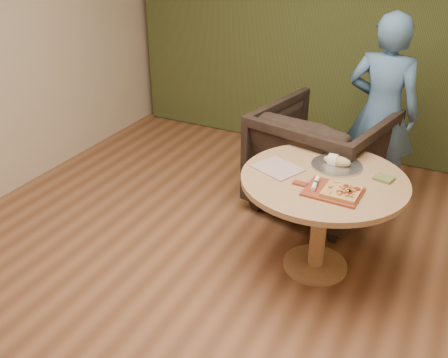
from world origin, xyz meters
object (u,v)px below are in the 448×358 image
pedestal_table (322,195)px  armchair (322,154)px  bread_roll (336,161)px  pizza_paddle (331,191)px  serving_tray (337,165)px  cutlery_roll (315,183)px  flatbread_pizza (342,191)px  person_standing (381,113)px

pedestal_table → armchair: size_ratio=1.12×
pedestal_table → bread_roll: bearing=84.2°
pizza_paddle → serving_tray: serving_tray is taller
cutlery_roll → bread_roll: bread_roll is taller
flatbread_pizza → person_standing: 1.37m
pizza_paddle → armchair: (-0.36, 1.04, -0.25)m
cutlery_roll → serving_tray: cutlery_roll is taller
serving_tray → person_standing: 0.99m
bread_roll → armchair: armchair is taller
person_standing → bread_roll: bearing=86.2°
flatbread_pizza → person_standing: (-0.04, 1.37, 0.06)m
pizza_paddle → cutlery_roll: 0.12m
cutlery_roll → pedestal_table: bearing=78.8°
pizza_paddle → person_standing: (0.03, 1.36, 0.08)m
serving_tray → pizza_paddle: bearing=-79.2°
pedestal_table → serving_tray: (0.03, 0.20, 0.15)m
cutlery_roll → person_standing: bearing=77.2°
person_standing → armchair: bearing=42.5°
armchair → person_standing: (0.39, 0.32, 0.33)m
bread_roll → armchair: size_ratio=0.19×
cutlery_roll → person_standing: size_ratio=0.12×
pizza_paddle → flatbread_pizza: 0.07m
pizza_paddle → bread_roll: size_ratio=2.33×
pizza_paddle → bread_roll: 0.39m
flatbread_pizza → person_standing: person_standing is taller
serving_tray → pedestal_table: bearing=-98.3°
bread_roll → armchair: 0.77m
cutlery_roll → serving_tray: 0.36m
bread_roll → serving_tray: bearing=0.0°
flatbread_pizza → cutlery_roll: flatbread_pizza is taller
pizza_paddle → serving_tray: bearing=102.8°
pedestal_table → bread_roll: (0.02, 0.20, 0.18)m
pedestal_table → serving_tray: bearing=81.7°
cutlery_roll → armchair: size_ratio=0.20×
pizza_paddle → flatbread_pizza: bearing=-4.0°
cutlery_roll → armchair: bearing=96.8°
armchair → person_standing: person_standing is taller
cutlery_roll → bread_roll: size_ratio=1.03×
serving_tray → armchair: armchair is taller
armchair → flatbread_pizza: bearing=124.4°
flatbread_pizza → pedestal_table: bearing=132.1°
pedestal_table → pizza_paddle: pizza_paddle is taller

